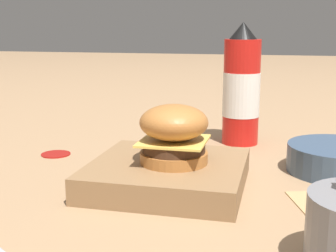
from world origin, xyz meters
name	(u,v)px	position (x,y,z in m)	size (l,w,h in m)	color
ground_plane	(145,170)	(0.00, 0.00, 0.00)	(6.00, 6.00, 0.00)	#9E7A56
serving_board	(168,174)	(-0.05, 0.06, 0.02)	(0.21, 0.21, 0.03)	olive
burger	(174,134)	(-0.06, 0.06, 0.08)	(0.09, 0.09, 0.08)	#AD6B33
ketchup_bottle	(241,89)	(-0.13, -0.21, 0.10)	(0.07, 0.07, 0.22)	red
ketchup_puddle	(56,154)	(0.17, -0.05, 0.00)	(0.05, 0.05, 0.00)	#9E140F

